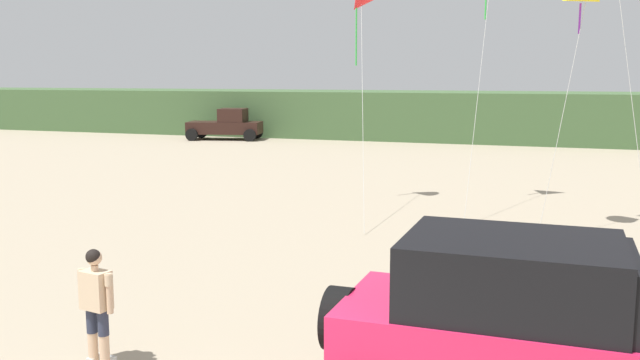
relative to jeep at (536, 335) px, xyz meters
name	(u,v)px	position (x,y,z in m)	size (l,w,h in m)	color
dune_ridge	(477,115)	(-4.80, 37.39, 0.30)	(90.00, 8.01, 3.00)	#426038
jeep	(536,335)	(0.00, 0.00, 0.00)	(4.86, 2.42, 2.26)	#EA2151
person_watching	(96,301)	(-5.77, 0.04, -0.26)	(0.62, 0.36, 1.67)	#DBB28E
distant_pickup	(227,125)	(-19.77, 31.57, -0.26)	(4.90, 3.27, 1.98)	black
kite_pink_ribbon	(361,0)	(-5.83, 13.45, 5.13)	(2.15, 5.26, 6.95)	red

